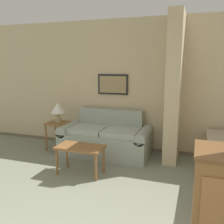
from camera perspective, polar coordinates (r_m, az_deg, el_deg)
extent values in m
cube|color=#CCB78E|center=(4.96, 9.32, 5.79)|extent=(7.76, 0.12, 2.60)
cube|color=#70644E|center=(5.15, 8.75, -8.48)|extent=(7.76, 0.02, 0.06)
cube|color=black|center=(5.08, 0.21, 6.32)|extent=(0.63, 0.02, 0.41)
cube|color=#9E845B|center=(5.06, 0.16, 6.31)|extent=(0.56, 0.01, 0.34)
cube|color=#CCB78E|center=(4.51, 13.99, 5.13)|extent=(0.24, 0.68, 2.60)
cube|color=#99A393|center=(4.88, -1.49, -7.19)|extent=(1.32, 0.84, 0.42)
cube|color=#99A393|center=(5.06, -0.24, -1.63)|extent=(1.32, 0.20, 0.41)
cube|color=#99A393|center=(5.18, -9.35, -6.26)|extent=(0.19, 0.84, 0.42)
cylinder|color=#99A393|center=(5.11, -9.43, -3.54)|extent=(0.21, 0.84, 0.21)
cube|color=#99A393|center=(4.69, 7.24, -8.06)|extent=(0.19, 0.84, 0.42)
cylinder|color=#99A393|center=(4.61, 7.32, -5.08)|extent=(0.21, 0.84, 0.21)
cube|color=#AAB5A4|center=(4.89, -5.34, -4.02)|extent=(0.64, 0.60, 0.10)
cube|color=#AAB5A4|center=(4.66, 2.09, -4.71)|extent=(0.64, 0.60, 0.10)
cube|color=brown|center=(4.00, -7.27, -8.00)|extent=(0.74, 0.41, 0.04)
cylinder|color=brown|center=(4.09, -12.48, -11.11)|extent=(0.04, 0.04, 0.42)
cylinder|color=brown|center=(3.81, -3.72, -12.58)|extent=(0.04, 0.04, 0.42)
cylinder|color=brown|center=(4.36, -10.19, -9.65)|extent=(0.04, 0.04, 0.42)
cylinder|color=brown|center=(4.09, -1.91, -10.86)|extent=(0.04, 0.04, 0.42)
cube|color=brown|center=(5.19, -12.18, -2.51)|extent=(0.43, 0.43, 0.04)
cylinder|color=brown|center=(5.21, -14.83, -5.79)|extent=(0.04, 0.04, 0.53)
cylinder|color=brown|center=(5.02, -11.33, -6.26)|extent=(0.04, 0.04, 0.53)
cylinder|color=brown|center=(5.51, -12.72, -4.80)|extent=(0.04, 0.04, 0.53)
cylinder|color=brown|center=(5.33, -9.35, -5.20)|extent=(0.04, 0.04, 0.53)
cylinder|color=tan|center=(5.18, -12.22, -1.61)|extent=(0.14, 0.14, 0.13)
cylinder|color=tan|center=(5.16, -12.26, -0.55)|extent=(0.02, 0.02, 0.07)
cone|color=white|center=(5.13, -12.32, 0.95)|extent=(0.28, 0.28, 0.21)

